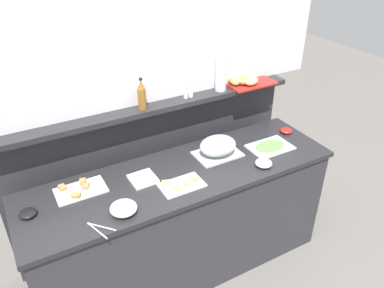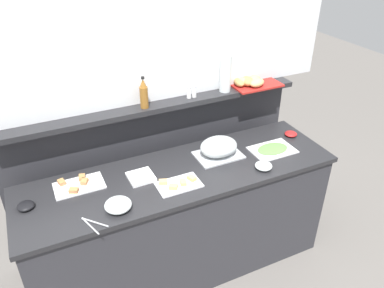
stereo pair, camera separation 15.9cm
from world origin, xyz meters
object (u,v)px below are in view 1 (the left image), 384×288
bread_basket (246,80)px  water_carafe (221,73)px  glass_bowl_medium (124,209)px  salt_shaker (186,93)px  pepper_shaker (191,92)px  glass_bowl_large (264,163)px  serving_tongs (99,228)px  sandwich_platter_front (80,190)px  condiment_bowl_cream (286,131)px  condiment_bowl_red (28,213)px  napkin_stack (143,179)px  cold_cuts_platter (270,147)px  sandwich_platter_rear (182,184)px  vinegar_bottle_amber (142,95)px  serving_cloche (218,146)px

bread_basket → water_carafe: 0.26m
glass_bowl_medium → salt_shaker: (0.76, 0.62, 0.35)m
bread_basket → water_carafe: bearing=178.6°
pepper_shaker → water_carafe: bearing=0.0°
glass_bowl_large → serving_tongs: (-1.23, -0.05, -0.02)m
sandwich_platter_front → condiment_bowl_cream: bearing=-1.9°
serving_tongs → water_carafe: (1.25, 0.69, 0.48)m
condiment_bowl_red → napkin_stack: (0.74, -0.01, -0.01)m
condiment_bowl_cream → pepper_shaker: 0.87m
cold_cuts_platter → glass_bowl_medium: glass_bowl_medium is taller
sandwich_platter_front → sandwich_platter_rear: bearing=-24.4°
cold_cuts_platter → vinegar_bottle_amber: bearing=152.1°
sandwich_platter_front → salt_shaker: bearing=16.8°
condiment_bowl_cream → bread_basket: size_ratio=0.25×
glass_bowl_large → sandwich_platter_front: bearing=163.9°
serving_tongs → bread_basket: bread_basket is taller
glass_bowl_large → water_carafe: water_carafe is taller
serving_tongs → sandwich_platter_front: bearing=90.2°
cold_cuts_platter → condiment_bowl_cream: 0.29m
sandwich_platter_front → sandwich_platter_rear: (0.61, -0.27, 0.00)m
condiment_bowl_cream → salt_shaker: bearing=155.7°
condiment_bowl_cream → water_carafe: bearing=142.3°
glass_bowl_medium → condiment_bowl_red: size_ratio=1.59×
cold_cuts_platter → serving_tongs: bearing=-171.0°
glass_bowl_medium → pepper_shaker: (0.81, 0.62, 0.35)m
cold_cuts_platter → salt_shaker: bearing=136.3°
glass_bowl_large → glass_bowl_medium: glass_bowl_medium is taller
cold_cuts_platter → water_carafe: 0.69m
cold_cuts_platter → salt_shaker: 0.77m
condiment_bowl_red → serving_tongs: bearing=-43.4°
sandwich_platter_front → condiment_bowl_cream: size_ratio=3.23×
water_carafe → condiment_bowl_red: bearing=-166.8°
condiment_bowl_red → condiment_bowl_cream: bearing=0.9°
serving_tongs → pepper_shaker: 1.26m
condiment_bowl_red → salt_shaker: 1.38m
serving_cloche → water_carafe: (0.24, 0.35, 0.42)m
pepper_shaker → condiment_bowl_cream: bearing=-25.7°
condiment_bowl_red → serving_tongs: condiment_bowl_red is taller
vinegar_bottle_amber → pepper_shaker: vinegar_bottle_amber is taller
condiment_bowl_cream → pepper_shaker: bearing=154.3°
serving_cloche → condiment_bowl_red: size_ratio=3.24×
salt_shaker → pepper_shaker: size_ratio=1.00×
serving_cloche → sandwich_platter_rear: bearing=-153.5°
sandwich_platter_rear → condiment_bowl_cream: bearing=11.3°
sandwich_platter_front → cold_cuts_platter: size_ratio=0.98×
napkin_stack → condiment_bowl_red: bearing=179.6°
condiment_bowl_cream → bread_basket: bread_basket is taller
cold_cuts_platter → serving_tongs: size_ratio=1.85×
condiment_bowl_red → salt_shaker: (1.28, 0.37, 0.37)m
sandwich_platter_rear → bread_basket: (0.89, 0.55, 0.37)m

